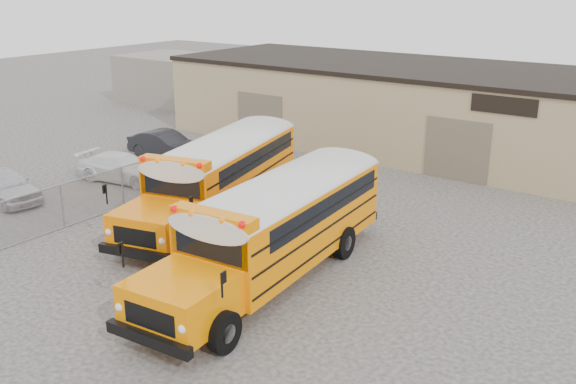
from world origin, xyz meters
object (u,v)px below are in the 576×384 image
Objects in this scene: school_bus_left at (282,134)px; car_dark at (166,145)px; tarp_bundle at (179,285)px; school_bus_right at (365,169)px; car_silver at (5,185)px; car_white at (122,168)px.

school_bus_left is 2.58× the size of car_dark.
school_bus_right is at bearing 88.10° from tarp_bundle.
car_dark reaches higher than car_silver.
school_bus_right is at bearing -96.86° from car_dark.
school_bus_right is (6.42, -2.98, 0.01)m from school_bus_left.
school_bus_left is at bearing -27.05° from car_silver.
school_bus_right reaches higher than tarp_bundle.
school_bus_right is 15.68m from car_silver.
tarp_bundle is 17.15m from car_dark.
tarp_bundle is at bearing -65.54° from school_bus_left.
school_bus_left is 14.71m from tarp_bundle.
car_white is (-11.65, -2.90, -1.24)m from school_bus_right.
tarp_bundle reaches higher than car_white.
tarp_bundle reaches higher than car_silver.
school_bus_right reaches higher than school_bus_left.
car_white is (1.84, 5.00, -0.06)m from car_silver.
car_dark is (0.51, 9.12, 0.01)m from car_silver.
car_white is (-11.31, 7.47, -0.14)m from tarp_bundle.
car_silver is 9.14m from car_dark.
car_white is at bearing -163.59° from car_dark.
car_white is 4.33m from car_dark.
school_bus_left reaches higher than car_silver.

